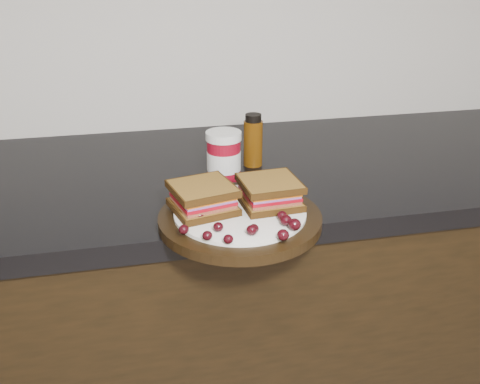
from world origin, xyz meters
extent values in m
cube|color=black|center=(0.00, 1.70, 0.43)|extent=(3.96, 0.58, 0.86)
cube|color=black|center=(0.00, 1.70, 0.88)|extent=(3.98, 0.60, 0.04)
cylinder|color=black|center=(-0.04, 1.43, 0.91)|extent=(0.28, 0.28, 0.02)
ellipsoid|color=black|center=(-0.14, 1.37, 0.93)|extent=(0.02, 0.02, 0.02)
ellipsoid|color=black|center=(-0.09, 1.37, 0.93)|extent=(0.02, 0.02, 0.02)
ellipsoid|color=black|center=(-0.11, 1.34, 0.93)|extent=(0.02, 0.02, 0.01)
ellipsoid|color=black|center=(-0.08, 1.33, 0.93)|extent=(0.02, 0.02, 0.01)
ellipsoid|color=black|center=(-0.04, 1.35, 0.93)|extent=(0.02, 0.02, 0.02)
ellipsoid|color=black|center=(-0.03, 1.35, 0.93)|extent=(0.02, 0.02, 0.01)
ellipsoid|color=black|center=(0.01, 1.32, 0.93)|extent=(0.02, 0.02, 0.02)
ellipsoid|color=black|center=(0.03, 1.35, 0.93)|extent=(0.02, 0.02, 0.02)
ellipsoid|color=black|center=(0.02, 1.37, 0.93)|extent=(0.02, 0.02, 0.02)
ellipsoid|color=black|center=(0.02, 1.39, 0.93)|extent=(0.02, 0.02, 0.02)
ellipsoid|color=black|center=(0.06, 1.42, 0.93)|extent=(0.02, 0.02, 0.02)
ellipsoid|color=black|center=(0.04, 1.44, 0.93)|extent=(0.02, 0.02, 0.02)
ellipsoid|color=black|center=(0.03, 1.46, 0.93)|extent=(0.02, 0.02, 0.02)
ellipsoid|color=black|center=(0.03, 1.49, 0.93)|extent=(0.02, 0.02, 0.02)
ellipsoid|color=black|center=(-0.10, 1.48, 0.93)|extent=(0.01, 0.01, 0.01)
ellipsoid|color=black|center=(-0.09, 1.46, 0.93)|extent=(0.02, 0.02, 0.02)
ellipsoid|color=black|center=(-0.12, 1.43, 0.93)|extent=(0.02, 0.02, 0.02)
ellipsoid|color=black|center=(-0.11, 1.41, 0.93)|extent=(0.02, 0.02, 0.02)
ellipsoid|color=black|center=(-0.10, 1.47, 0.93)|extent=(0.02, 0.02, 0.02)
ellipsoid|color=black|center=(-0.11, 1.47, 0.93)|extent=(0.02, 0.02, 0.02)
ellipsoid|color=black|center=(-0.09, 1.42, 0.93)|extent=(0.02, 0.02, 0.02)
cylinder|color=maroon|center=(-0.03, 1.62, 0.95)|extent=(0.08, 0.08, 0.10)
cylinder|color=#522E08|center=(0.05, 1.70, 0.96)|extent=(0.05, 0.05, 0.11)
camera|label=1|loc=(-0.21, 0.63, 1.33)|focal=40.00mm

